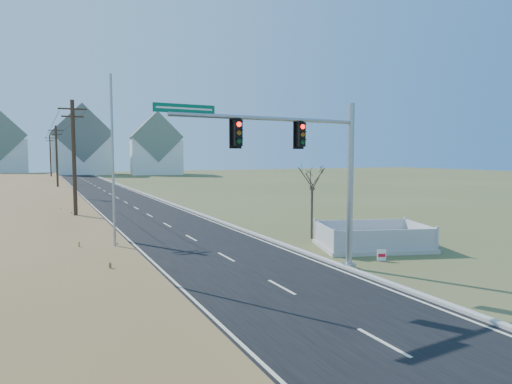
% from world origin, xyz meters
% --- Properties ---
extents(ground, '(260.00, 260.00, 0.00)m').
position_xyz_m(ground, '(0.00, 0.00, 0.00)').
color(ground, '#4D5629').
rests_on(ground, ground).
extents(road, '(8.00, 180.00, 0.06)m').
position_xyz_m(road, '(0.00, 50.00, 0.03)').
color(road, black).
rests_on(road, ground).
extents(curb, '(0.30, 180.00, 0.18)m').
position_xyz_m(curb, '(4.15, 50.00, 0.09)').
color(curb, '#B2AFA8').
rests_on(curb, ground).
extents(utility_pole_near, '(1.80, 0.26, 9.00)m').
position_xyz_m(utility_pole_near, '(-6.50, 15.00, 4.68)').
color(utility_pole_near, '#422D1E').
rests_on(utility_pole_near, ground).
extents(utility_pole_mid, '(1.80, 0.26, 9.00)m').
position_xyz_m(utility_pole_mid, '(-6.50, 45.00, 4.68)').
color(utility_pole_mid, '#422D1E').
rests_on(utility_pole_mid, ground).
extents(utility_pole_far, '(1.80, 0.26, 9.00)m').
position_xyz_m(utility_pole_far, '(-6.50, 75.00, 4.68)').
color(utility_pole_far, '#422D1E').
rests_on(utility_pole_far, ground).
extents(condo_n, '(15.27, 10.20, 18.54)m').
position_xyz_m(condo_n, '(2.00, 112.00, 7.61)').
color(condo_n, white).
rests_on(condo_n, ground).
extents(condo_ne, '(14.12, 10.51, 16.52)m').
position_xyz_m(condo_ne, '(20.00, 104.00, 6.84)').
color(condo_ne, white).
rests_on(condo_ne, ground).
extents(traffic_signal_mast, '(9.74, 1.16, 7.77)m').
position_xyz_m(traffic_signal_mast, '(2.60, -0.62, 4.72)').
color(traffic_signal_mast, '#9EA0A5').
rests_on(traffic_signal_mast, ground).
extents(fence_enclosure, '(7.04, 5.80, 1.38)m').
position_xyz_m(fence_enclosure, '(8.60, 2.73, 0.28)').
color(fence_enclosure, '#B7B5AD').
rests_on(fence_enclosure, ground).
extents(open_sign, '(0.43, 0.24, 0.56)m').
position_xyz_m(open_sign, '(6.86, -0.03, 0.30)').
color(open_sign, white).
rests_on(open_sign, ground).
extents(flagpole, '(0.40, 0.40, 8.92)m').
position_xyz_m(flagpole, '(-5.69, 3.20, 3.56)').
color(flagpole, '#B7B5AD').
rests_on(flagpole, ground).
extents(bare_tree, '(1.88, 1.88, 4.98)m').
position_xyz_m(bare_tree, '(7.00, 6.73, 4.02)').
color(bare_tree, '#4C3F33').
rests_on(bare_tree, ground).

